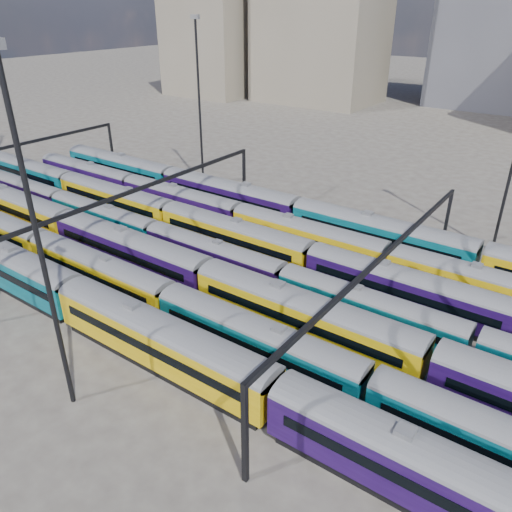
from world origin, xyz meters
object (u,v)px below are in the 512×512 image
Objects in this scene: rake_0 at (277,394)px; mast_2 at (37,235)px; rake_2 at (206,275)px; rake_1 at (169,299)px.

mast_2 is (-14.03, -7.00, 11.03)m from rake_0.
mast_2 is (1.00, -17.00, 11.06)m from rake_2.
rake_0 reaches higher than rake_2.
rake_1 is at bearing 96.50° from mast_2.
rake_2 is at bearing 93.36° from mast_2.
rake_1 is at bearing 162.01° from rake_0.
rake_2 is 20.30m from mast_2.
mast_2 is at bearing -83.50° from rake_1.
rake_0 is 1.13× the size of rake_1.
rake_1 is at bearing -94.23° from rake_2.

